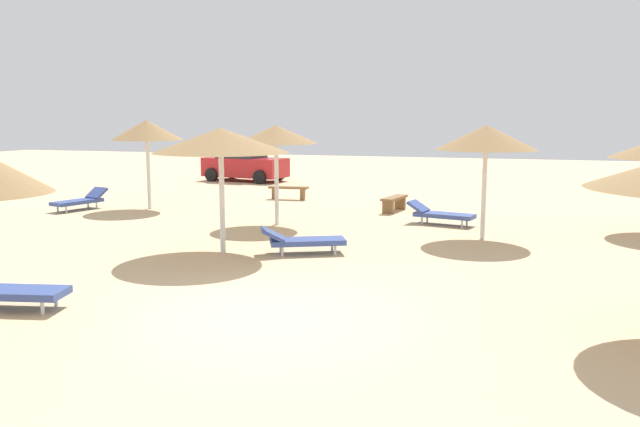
{
  "coord_description": "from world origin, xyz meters",
  "views": [
    {
      "loc": [
        3.75,
        -9.02,
        3.11
      ],
      "look_at": [
        0.0,
        3.0,
        1.2
      ],
      "focal_mm": 36.1,
      "sensor_mm": 36.0,
      "label": 1
    }
  ],
  "objects_px": {
    "parasol_8": "(276,135)",
    "lounger_5": "(81,200)",
    "parasol_3": "(221,141)",
    "parked_car": "(244,164)",
    "parasol_5": "(147,130)",
    "bench_0": "(289,190)",
    "parasol_6": "(486,138)",
    "lounger_3": "(302,240)",
    "lounger_2": "(5,290)",
    "lounger_6": "(440,214)",
    "bench_1": "(394,201)"
  },
  "relations": [
    {
      "from": "parked_car",
      "to": "lounger_2",
      "type": "bearing_deg",
      "value": -76.72
    },
    {
      "from": "parasol_8",
      "to": "lounger_6",
      "type": "height_order",
      "value": "parasol_8"
    },
    {
      "from": "parasol_8",
      "to": "lounger_5",
      "type": "height_order",
      "value": "parasol_8"
    },
    {
      "from": "parasol_3",
      "to": "parasol_5",
      "type": "relative_size",
      "value": 1.03
    },
    {
      "from": "lounger_6",
      "to": "bench_0",
      "type": "bearing_deg",
      "value": 146.62
    },
    {
      "from": "lounger_6",
      "to": "parasol_6",
      "type": "bearing_deg",
      "value": -55.57
    },
    {
      "from": "lounger_2",
      "to": "bench_1",
      "type": "distance_m",
      "value": 13.2
    },
    {
      "from": "bench_1",
      "to": "lounger_3",
      "type": "bearing_deg",
      "value": -96.24
    },
    {
      "from": "parasol_5",
      "to": "parasol_8",
      "type": "bearing_deg",
      "value": -18.12
    },
    {
      "from": "parked_car",
      "to": "parasol_5",
      "type": "bearing_deg",
      "value": -85.48
    },
    {
      "from": "parasol_6",
      "to": "parasol_8",
      "type": "relative_size",
      "value": 1.01
    },
    {
      "from": "lounger_3",
      "to": "bench_0",
      "type": "height_order",
      "value": "lounger_3"
    },
    {
      "from": "lounger_2",
      "to": "lounger_6",
      "type": "xyz_separation_m",
      "value": [
        5.75,
        10.42,
        0.0
      ]
    },
    {
      "from": "parasol_5",
      "to": "parked_car",
      "type": "bearing_deg",
      "value": 94.52
    },
    {
      "from": "parasol_8",
      "to": "lounger_6",
      "type": "distance_m",
      "value": 5.23
    },
    {
      "from": "lounger_5",
      "to": "lounger_6",
      "type": "bearing_deg",
      "value": 2.83
    },
    {
      "from": "lounger_6",
      "to": "bench_0",
      "type": "relative_size",
      "value": 1.31
    },
    {
      "from": "parasol_8",
      "to": "lounger_2",
      "type": "height_order",
      "value": "parasol_8"
    },
    {
      "from": "parasol_3",
      "to": "lounger_3",
      "type": "distance_m",
      "value": 2.89
    },
    {
      "from": "parasol_3",
      "to": "parked_car",
      "type": "height_order",
      "value": "parasol_3"
    },
    {
      "from": "parasol_8",
      "to": "parasol_6",
      "type": "bearing_deg",
      "value": -5.09
    },
    {
      "from": "parasol_5",
      "to": "bench_0",
      "type": "xyz_separation_m",
      "value": [
        3.66,
        3.71,
        -2.29
      ]
    },
    {
      "from": "parasol_5",
      "to": "parasol_3",
      "type": "bearing_deg",
      "value": -46.25
    },
    {
      "from": "lounger_5",
      "to": "parked_car",
      "type": "xyz_separation_m",
      "value": [
        1.3,
        10.52,
        0.51
      ]
    },
    {
      "from": "lounger_6",
      "to": "parked_car",
      "type": "xyz_separation_m",
      "value": [
        -10.55,
        9.93,
        0.51
      ]
    },
    {
      "from": "lounger_3",
      "to": "parked_car",
      "type": "height_order",
      "value": "parked_car"
    },
    {
      "from": "lounger_2",
      "to": "parked_car",
      "type": "xyz_separation_m",
      "value": [
        -4.8,
        20.35,
        0.51
      ]
    },
    {
      "from": "lounger_5",
      "to": "lounger_6",
      "type": "xyz_separation_m",
      "value": [
        11.85,
        0.59,
        -0.0
      ]
    },
    {
      "from": "lounger_2",
      "to": "parked_car",
      "type": "relative_size",
      "value": 0.48
    },
    {
      "from": "parasol_3",
      "to": "parasol_8",
      "type": "bearing_deg",
      "value": 93.41
    },
    {
      "from": "parasol_6",
      "to": "lounger_2",
      "type": "bearing_deg",
      "value": -129.7
    },
    {
      "from": "parasol_6",
      "to": "lounger_2",
      "type": "height_order",
      "value": "parasol_6"
    },
    {
      "from": "lounger_3",
      "to": "bench_1",
      "type": "xyz_separation_m",
      "value": [
        0.78,
        7.12,
        0.04
      ]
    },
    {
      "from": "parasol_8",
      "to": "lounger_3",
      "type": "xyz_separation_m",
      "value": [
        1.98,
        -3.56,
        -2.27
      ]
    },
    {
      "from": "parasol_5",
      "to": "lounger_2",
      "type": "bearing_deg",
      "value": -69.38
    },
    {
      "from": "lounger_5",
      "to": "parasol_3",
      "type": "bearing_deg",
      "value": -32.62
    },
    {
      "from": "lounger_5",
      "to": "bench_0",
      "type": "relative_size",
      "value": 1.31
    },
    {
      "from": "parasol_3",
      "to": "parasol_8",
      "type": "relative_size",
      "value": 1.07
    },
    {
      "from": "parasol_3",
      "to": "lounger_5",
      "type": "bearing_deg",
      "value": 147.38
    },
    {
      "from": "parasol_6",
      "to": "bench_0",
      "type": "height_order",
      "value": "parasol_6"
    },
    {
      "from": "parasol_3",
      "to": "parasol_5",
      "type": "distance_m",
      "value": 8.0
    },
    {
      "from": "parasol_6",
      "to": "lounger_3",
      "type": "distance_m",
      "value": 5.4
    },
    {
      "from": "bench_1",
      "to": "parked_car",
      "type": "bearing_deg",
      "value": 138.58
    },
    {
      "from": "parasol_5",
      "to": "lounger_6",
      "type": "distance_m",
      "value": 10.07
    },
    {
      "from": "parasol_3",
      "to": "lounger_3",
      "type": "xyz_separation_m",
      "value": [
        1.74,
        0.48,
        -2.26
      ]
    },
    {
      "from": "parasol_3",
      "to": "parasol_6",
      "type": "distance_m",
      "value": 6.6
    },
    {
      "from": "parasol_3",
      "to": "lounger_3",
      "type": "bearing_deg",
      "value": 15.49
    },
    {
      "from": "parasol_3",
      "to": "bench_1",
      "type": "distance_m",
      "value": 8.31
    },
    {
      "from": "parked_car",
      "to": "lounger_6",
      "type": "bearing_deg",
      "value": -43.26
    },
    {
      "from": "lounger_6",
      "to": "bench_1",
      "type": "height_order",
      "value": "lounger_6"
    }
  ]
}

